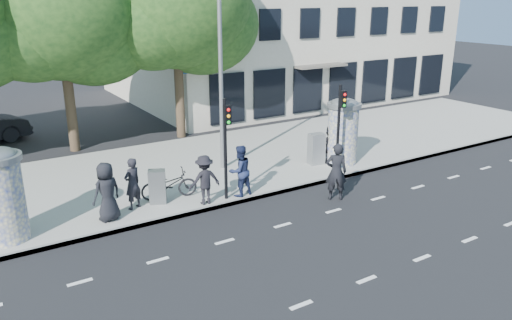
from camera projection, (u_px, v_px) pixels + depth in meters
ground at (311, 244)px, 13.99m from camera, size 120.00×120.00×0.00m
sidewalk at (196, 167)px, 20.01m from camera, size 40.00×8.00×0.15m
curb at (246, 200)px, 16.83m from camera, size 40.00×0.10×0.16m
lane_dash_near at (367, 280)px, 12.22m from camera, size 32.00×0.12×0.01m
lane_dash_far at (283, 225)px, 15.12m from camera, size 32.00×0.12×0.01m
ad_column_left at (0, 193)px, 13.52m from camera, size 1.36×1.36×2.65m
ad_column_right at (343, 130)px, 19.91m from camera, size 1.36×1.36×2.65m
traffic_pole_near at (226, 139)px, 16.05m from camera, size 0.22×0.31×3.40m
traffic_pole_far at (340, 120)px, 18.46m from camera, size 0.22×0.31×3.40m
street_lamp at (221, 48)px, 18.24m from camera, size 0.25×0.93×8.00m
tree_near_left at (59, 10)px, 20.57m from camera, size 6.80×6.80×8.97m
tree_center at (175, 3)px, 22.68m from camera, size 7.00×7.00×9.30m
building at (273, 5)px, 34.26m from camera, size 20.30×15.85×12.00m
ped_a at (107, 192)px, 14.86m from camera, size 1.03×0.83×1.82m
ped_b at (133, 184)px, 15.70m from camera, size 0.73×0.62×1.69m
ped_c at (240, 171)px, 16.74m from camera, size 0.94×0.77×1.76m
ped_d at (205, 180)px, 16.10m from camera, size 1.09×0.67×1.64m
ped_f at (330, 144)px, 20.14m from camera, size 1.48×0.63×1.55m
man_road at (336, 172)px, 16.77m from camera, size 0.86×0.79×1.98m
bicycle at (169, 184)px, 16.62m from camera, size 1.01×1.96×0.98m
cabinet_left at (157, 187)px, 16.22m from camera, size 0.65×0.57×1.12m
cabinet_right at (316, 149)px, 20.01m from camera, size 0.65×0.50×1.26m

